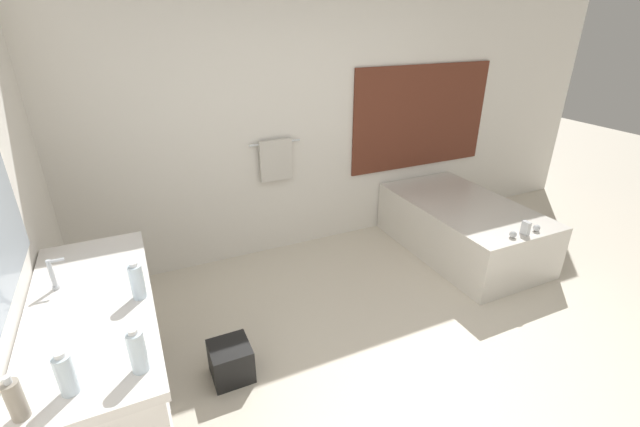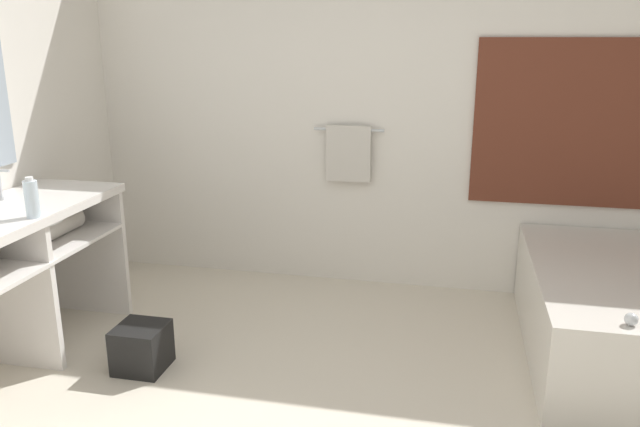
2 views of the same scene
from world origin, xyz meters
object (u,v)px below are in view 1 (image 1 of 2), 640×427
Objects in this scene: water_bottle_1 at (137,281)px; soap_dispenser at (15,400)px; bathtub at (462,225)px; water_bottle_2 at (66,374)px; water_bottle_3 at (137,351)px; waste_bin at (231,361)px.

water_bottle_1 is 1.07× the size of soap_dispenser.
bathtub is 3.69m from water_bottle_2.
waste_bin is (0.49, 0.70, -0.87)m from water_bottle_3.
soap_dispenser is (-0.16, -0.05, -0.01)m from water_bottle_2.
water_bottle_2 is at bearing -118.05° from water_bottle_1.
bathtub is 3.24m from water_bottle_1.
bathtub is 3.46m from water_bottle_3.
waste_bin is (0.45, 0.15, -0.86)m from water_bottle_1.
water_bottle_2 is 1.01× the size of soap_dispenser.
soap_dispenser is (-3.50, -1.46, 0.69)m from bathtub.
bathtub is 7.84× the size of water_bottle_1.
water_bottle_2 is 0.75× the size of waste_bin.
water_bottle_1 is 0.99m from waste_bin.
water_bottle_2 is 1.34m from waste_bin.
bathtub is at bearing 15.20° from waste_bin.
water_bottle_1 is 0.62m from water_bottle_2.
water_bottle_3 is (-3.08, -1.40, 0.70)m from bathtub.
water_bottle_1 is at bearing 86.52° from water_bottle_3.
water_bottle_1 is 0.76m from soap_dispenser.
water_bottle_1 reaches higher than waste_bin.
bathtub is 6.23× the size of waste_bin.
water_bottle_1 is 0.54m from water_bottle_3.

